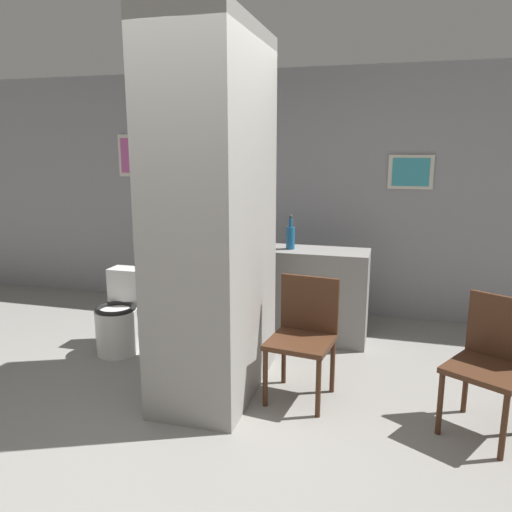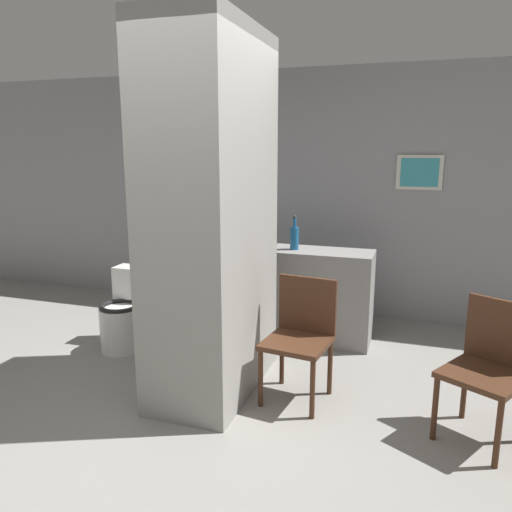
{
  "view_description": "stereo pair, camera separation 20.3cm",
  "coord_description": "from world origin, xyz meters",
  "views": [
    {
      "loc": [
        1.35,
        -2.73,
        1.8
      ],
      "look_at": [
        0.32,
        1.0,
        0.95
      ],
      "focal_mm": 35.0,
      "sensor_mm": 36.0,
      "label": 1
    },
    {
      "loc": [
        1.54,
        -2.67,
        1.8
      ],
      "look_at": [
        0.32,
        1.0,
        0.95
      ],
      "focal_mm": 35.0,
      "sensor_mm": 36.0,
      "label": 2
    }
  ],
  "objects": [
    {
      "name": "chair_near_pillar",
      "position": [
        0.78,
        0.65,
        0.49
      ],
      "size": [
        0.49,
        0.49,
        0.87
      ],
      "rotation": [
        0.0,
        0.0,
        -0.13
      ],
      "color": "#422616",
      "rests_on": "ground_plane"
    },
    {
      "name": "wall_back",
      "position": [
        -0.0,
        2.63,
        1.3
      ],
      "size": [
        8.0,
        0.09,
        2.6
      ],
      "color": "gray",
      "rests_on": "ground_plane"
    },
    {
      "name": "chair_by_doorway",
      "position": [
        2.01,
        0.5,
        0.49
      ],
      "size": [
        0.6,
        0.6,
        0.87
      ],
      "rotation": [
        0.0,
        0.0,
        -0.52
      ],
      "color": "#422616",
      "rests_on": "ground_plane"
    },
    {
      "name": "pillar_center",
      "position": [
        0.12,
        0.6,
        1.3
      ],
      "size": [
        0.66,
        1.2,
        2.6
      ],
      "color": "gray",
      "rests_on": "ground_plane"
    },
    {
      "name": "bicycle",
      "position": [
        -0.31,
        1.57,
        0.37
      ],
      "size": [
        1.71,
        0.42,
        0.77
      ],
      "color": "black",
      "rests_on": "ground_plane"
    },
    {
      "name": "bottle_tall",
      "position": [
        0.45,
        1.75,
        0.98
      ],
      "size": [
        0.08,
        0.08,
        0.32
      ],
      "color": "#19598C",
      "rests_on": "counter_shelf"
    },
    {
      "name": "ground_plane",
      "position": [
        0.0,
        0.0,
        0.0
      ],
      "size": [
        14.0,
        14.0,
        0.0
      ],
      "primitive_type": "plane",
      "color": "gray"
    },
    {
      "name": "toilet",
      "position": [
        -0.95,
        1.03,
        0.31
      ],
      "size": [
        0.36,
        0.52,
        0.72
      ],
      "color": "silver",
      "rests_on": "ground_plane"
    },
    {
      "name": "counter_shelf",
      "position": [
        0.52,
        1.77,
        0.43
      ],
      "size": [
        1.3,
        0.44,
        0.87
      ],
      "color": "gray",
      "rests_on": "ground_plane"
    }
  ]
}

